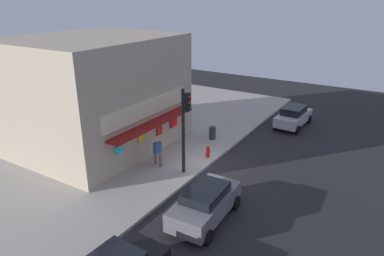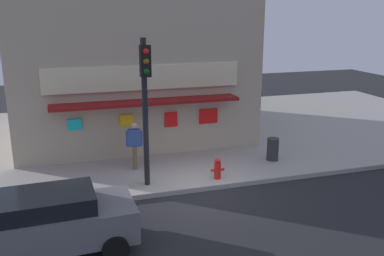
# 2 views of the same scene
# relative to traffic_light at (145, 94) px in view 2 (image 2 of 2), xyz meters

# --- Properties ---
(ground_plane) EXTENTS (48.01, 48.01, 0.00)m
(ground_plane) POSITION_rel_traffic_light_xyz_m (1.65, -0.65, -3.23)
(ground_plane) COLOR #232326
(sidewalk) EXTENTS (32.00, 13.09, 0.17)m
(sidewalk) POSITION_rel_traffic_light_xyz_m (1.65, 5.90, -3.15)
(sidewalk) COLOR #A39E93
(sidewalk) RESTS_ON ground_plane
(corner_building) EXTENTS (9.79, 9.07, 6.93)m
(corner_building) POSITION_rel_traffic_light_xyz_m (0.54, 7.02, 0.40)
(corner_building) COLOR tan
(corner_building) RESTS_ON sidewalk
(traffic_light) EXTENTS (0.32, 0.58, 4.76)m
(traffic_light) POSITION_rel_traffic_light_xyz_m (0.00, 0.00, 0.00)
(traffic_light) COLOR black
(traffic_light) RESTS_ON sidewalk
(fire_hydrant) EXTENTS (0.47, 0.23, 0.74)m
(fire_hydrant) POSITION_rel_traffic_light_xyz_m (2.39, -0.11, -2.70)
(fire_hydrant) COLOR red
(fire_hydrant) RESTS_ON sidewalk
(trash_can) EXTENTS (0.45, 0.45, 0.86)m
(trash_can) POSITION_rel_traffic_light_xyz_m (5.07, 1.04, -2.63)
(trash_can) COLOR #2D2D2D
(trash_can) RESTS_ON sidewalk
(pedestrian) EXTENTS (0.62, 0.60, 1.69)m
(pedestrian) POSITION_rel_traffic_light_xyz_m (-0.11, 1.81, -2.12)
(pedestrian) COLOR brown
(pedestrian) RESTS_ON sidewalk
(parked_car_grey) EXTENTS (4.17, 2.11, 1.57)m
(parked_car_grey) POSITION_rel_traffic_light_xyz_m (-3.01, -2.97, -2.40)
(parked_car_grey) COLOR slate
(parked_car_grey) RESTS_ON ground_plane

